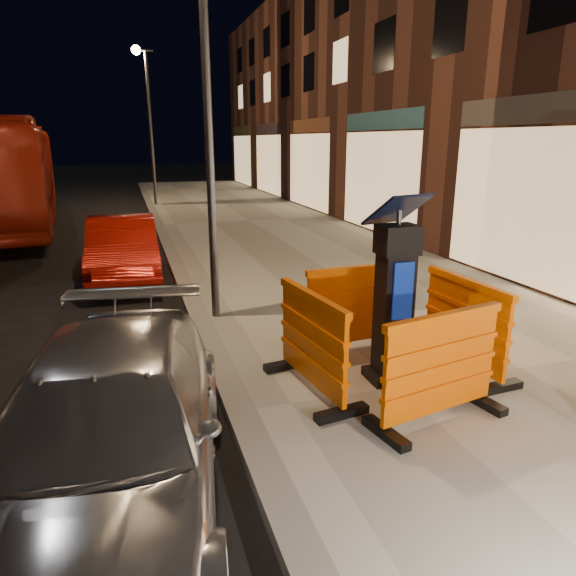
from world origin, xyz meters
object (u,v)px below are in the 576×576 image
object	(u,v)px
barrier_back	(356,308)
bus_doubledecker	(9,226)
barrier_kerbside	(312,343)
car_red	(126,278)
parking_kiosk	(394,296)
barrier_bldgside	(465,325)
car_silver	(114,502)
barrier_front	(441,368)

from	to	relation	value
barrier_back	bus_doubledecker	bearing A→B (deg)	112.87
barrier_back	barrier_kerbside	distance (m)	1.34
car_red	bus_doubledecker	xyz separation A→B (m)	(-3.68, 8.21, 0.00)
parking_kiosk	car_red	world-z (taller)	parking_kiosk
car_red	barrier_back	bearing A→B (deg)	-60.76
barrier_bldgside	car_silver	world-z (taller)	barrier_bldgside
barrier_bldgside	car_red	world-z (taller)	barrier_bldgside
barrier_kerbside	barrier_bldgside	bearing A→B (deg)	-98.25
barrier_kerbside	car_silver	distance (m)	2.41
parking_kiosk	car_silver	distance (m)	3.38
barrier_front	car_red	xyz separation A→B (m)	(-2.87, 7.05, -0.70)
barrier_back	barrier_bldgside	bearing A→B (deg)	-48.25
barrier_front	barrier_back	size ratio (longest dim) A/B	1.00
barrier_back	car_silver	xyz separation A→B (m)	(-3.01, -2.00, -0.70)
barrier_bldgside	parking_kiosk	bearing A→B (deg)	85.75
car_silver	car_red	distance (m)	7.15
car_red	barrier_kerbside	bearing A→B (deg)	-72.42
barrier_kerbside	car_silver	bearing A→B (deg)	108.81
barrier_bldgside	car_silver	xyz separation A→B (m)	(-3.96, -1.05, -0.70)
barrier_kerbside	barrier_back	bearing A→B (deg)	-53.25
barrier_kerbside	parking_kiosk	bearing A→B (deg)	-98.25
barrier_kerbside	car_red	xyz separation A→B (m)	(-1.92, 6.10, -0.70)
bus_doubledecker	barrier_kerbside	bearing A→B (deg)	-74.19
parking_kiosk	car_red	xyz separation A→B (m)	(-2.87, 6.10, -1.14)
barrier_kerbside	bus_doubledecker	distance (m)	15.38
car_red	barrier_bldgside	bearing A→B (deg)	-57.83
car_silver	car_red	world-z (taller)	car_red
parking_kiosk	bus_doubledecker	size ratio (longest dim) A/B	0.16
barrier_front	barrier_bldgside	xyz separation A→B (m)	(0.95, 0.95, 0.00)
barrier_back	car_silver	world-z (taller)	barrier_back
parking_kiosk	barrier_front	size ratio (longest dim) A/B	1.40
barrier_kerbside	bus_doubledecker	size ratio (longest dim) A/B	0.11
barrier_kerbside	barrier_bldgside	xyz separation A→B (m)	(1.90, 0.00, 0.00)
barrier_bldgside	barrier_kerbside	bearing A→B (deg)	85.75
barrier_back	barrier_bldgside	distance (m)	1.34
barrier_back	barrier_bldgside	size ratio (longest dim) A/B	1.00
car_red	bus_doubledecker	world-z (taller)	bus_doubledecker
parking_kiosk	barrier_bldgside	xyz separation A→B (m)	(0.95, -0.00, -0.44)
barrier_bldgside	barrier_front	bearing A→B (deg)	130.75
barrier_front	barrier_bldgside	distance (m)	1.34
parking_kiosk	car_silver	bearing A→B (deg)	-166.99
barrier_front	barrier_kerbside	bearing A→B (deg)	123.75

